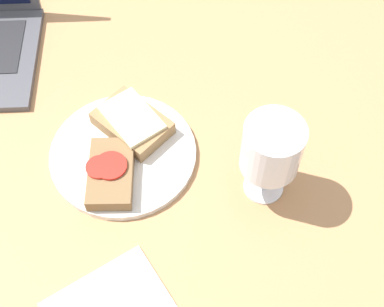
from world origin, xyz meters
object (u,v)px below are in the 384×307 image
at_px(sandwich_with_tomato, 111,173).
at_px(wine_glass, 271,151).
at_px(plate, 123,154).
at_px(sandwich_with_cheese, 132,122).

height_order(sandwich_with_tomato, wine_glass, wine_glass).
distance_m(plate, sandwich_with_tomato, 0.05).
bearing_deg(plate, sandwich_with_cheese, 71.46).
height_order(plate, sandwich_with_tomato, sandwich_with_tomato).
bearing_deg(sandwich_with_cheese, wine_glass, -29.72).
height_order(plate, sandwich_with_cheese, sandwich_with_cheese).
height_order(plate, wine_glass, wine_glass).
bearing_deg(sandwich_with_tomato, sandwich_with_cheese, 71.08).
bearing_deg(sandwich_with_cheese, sandwich_with_tomato, -108.92).
bearing_deg(sandwich_with_tomato, plate, 70.69).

